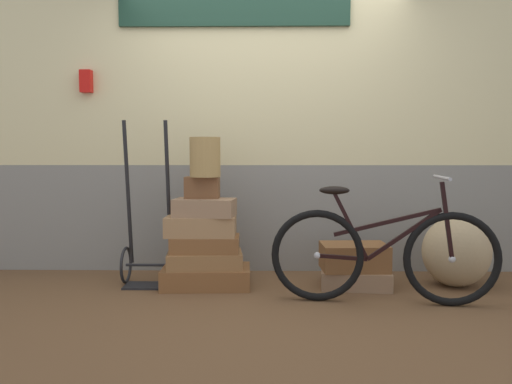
{
  "coord_description": "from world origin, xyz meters",
  "views": [
    {
      "loc": [
        -0.02,
        -3.77,
        1.1
      ],
      "look_at": [
        -0.08,
        0.13,
        0.79
      ],
      "focal_mm": 34.73,
      "sensor_mm": 36.0,
      "label": 1
    }
  ],
  "objects": [
    {
      "name": "ground",
      "position": [
        0.0,
        0.0,
        -0.03
      ],
      "size": [
        9.22,
        5.2,
        0.06
      ],
      "primitive_type": "cube",
      "color": "brown"
    },
    {
      "name": "station_building",
      "position": [
        0.01,
        0.85,
        1.51
      ],
      "size": [
        7.22,
        0.74,
        3.01
      ],
      "color": "gray",
      "rests_on": "ground"
    },
    {
      "name": "suitcase_0",
      "position": [
        -0.49,
        0.2,
        0.08
      ],
      "size": [
        0.73,
        0.43,
        0.16
      ],
      "primitive_type": "cube",
      "rotation": [
        0.0,
        0.0,
        0.03
      ],
      "color": "brown",
      "rests_on": "ground"
    },
    {
      "name": "suitcase_1",
      "position": [
        -0.5,
        0.2,
        0.23
      ],
      "size": [
        0.63,
        0.41,
        0.13
      ],
      "primitive_type": "cube",
      "rotation": [
        0.0,
        0.0,
        0.1
      ],
      "color": "olive",
      "rests_on": "suitcase_0"
    },
    {
      "name": "suitcase_2",
      "position": [
        -0.5,
        0.21,
        0.35
      ],
      "size": [
        0.56,
        0.33,
        0.13
      ],
      "primitive_type": "cube",
      "rotation": [
        0.0,
        0.0,
        0.03
      ],
      "color": "brown",
      "rests_on": "suitcase_1"
    },
    {
      "name": "suitcase_3",
      "position": [
        -0.53,
        0.22,
        0.5
      ],
      "size": [
        0.57,
        0.32,
        0.16
      ],
      "primitive_type": "cube",
      "rotation": [
        0.0,
        0.0,
        0.01
      ],
      "color": "#9E754C",
      "rests_on": "suitcase_2"
    },
    {
      "name": "suitcase_4",
      "position": [
        -0.5,
        0.2,
        0.65
      ],
      "size": [
        0.51,
        0.32,
        0.14
      ],
      "primitive_type": "cube",
      "rotation": [
        0.0,
        0.0,
        -0.11
      ],
      "color": "#937051",
      "rests_on": "suitcase_3"
    },
    {
      "name": "suitcase_5",
      "position": [
        -0.52,
        0.25,
        0.81
      ],
      "size": [
        0.28,
        0.16,
        0.18
      ],
      "primitive_type": "cube",
      "rotation": [
        0.0,
        0.0,
        -0.02
      ],
      "color": "brown",
      "rests_on": "suitcase_4"
    },
    {
      "name": "suitcase_6",
      "position": [
        0.73,
        0.23,
        0.07
      ],
      "size": [
        0.59,
        0.45,
        0.14
      ],
      "primitive_type": "cube",
      "rotation": [
        0.0,
        0.0,
        -0.11
      ],
      "color": "#937051",
      "rests_on": "ground"
    },
    {
      "name": "suitcase_7",
      "position": [
        0.72,
        0.21,
        0.25
      ],
      "size": [
        0.54,
        0.37,
        0.21
      ],
      "primitive_type": "cube",
      "rotation": [
        0.0,
        0.0,
        0.05
      ],
      "color": "brown",
      "rests_on": "suitcase_6"
    },
    {
      "name": "wicker_basket",
      "position": [
        -0.5,
        0.23,
        1.06
      ],
      "size": [
        0.25,
        0.25,
        0.32
      ],
      "primitive_type": "cylinder",
      "color": "#A8844C",
      "rests_on": "suitcase_5"
    },
    {
      "name": "luggage_trolley",
      "position": [
        -0.98,
        0.29,
        0.31
      ],
      "size": [
        0.42,
        0.37,
        1.36
      ],
      "color": "black",
      "rests_on": "ground"
    },
    {
      "name": "burlap_sack",
      "position": [
        1.56,
        0.24,
        0.29
      ],
      "size": [
        0.55,
        0.47,
        0.58
      ],
      "primitive_type": "ellipsoid",
      "color": "tan",
      "rests_on": "ground"
    },
    {
      "name": "bicycle",
      "position": [
        0.84,
        -0.23,
        0.36
      ],
      "size": [
        1.63,
        0.46,
        0.93
      ],
      "color": "black",
      "rests_on": "ground"
    }
  ]
}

